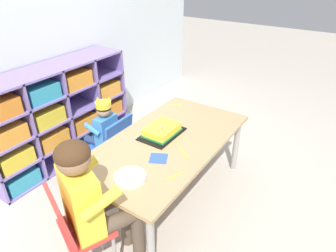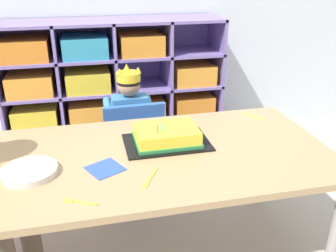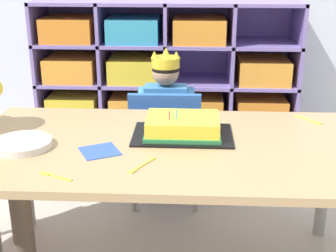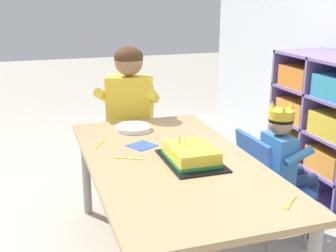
{
  "view_description": "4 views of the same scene",
  "coord_description": "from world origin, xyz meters",
  "px_view_note": "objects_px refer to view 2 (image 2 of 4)",
  "views": [
    {
      "loc": [
        -1.68,
        -1.13,
        1.88
      ],
      "look_at": [
        0.0,
        -0.01,
        0.72
      ],
      "focal_mm": 31.76,
      "sensor_mm": 36.0,
      "label": 1
    },
    {
      "loc": [
        -0.29,
        -1.41,
        1.35
      ],
      "look_at": [
        0.04,
        0.03,
        0.69
      ],
      "focal_mm": 39.52,
      "sensor_mm": 36.0,
      "label": 2
    },
    {
      "loc": [
        0.09,
        -1.67,
        1.28
      ],
      "look_at": [
        -0.0,
        -0.02,
        0.67
      ],
      "focal_mm": 51.57,
      "sensor_mm": 36.0,
      "label": 3
    },
    {
      "loc": [
        1.9,
        -0.64,
        1.37
      ],
      "look_at": [
        -0.05,
        -0.0,
        0.75
      ],
      "focal_mm": 46.41,
      "sensor_mm": 36.0,
      "label": 4
    }
  ],
  "objects_px": {
    "fork_near_cake_tray": "(78,202)",
    "child_with_crown": "(129,114)",
    "activity_table": "(160,164)",
    "fork_beside_plate_stack": "(150,179)",
    "paper_plate_stack": "(30,171)",
    "birthday_cake_on_tray": "(167,137)",
    "fork_at_table_front_edge": "(255,116)",
    "classroom_chair_blue": "(133,141)"
  },
  "relations": [
    {
      "from": "birthday_cake_on_tray",
      "to": "paper_plate_stack",
      "type": "bearing_deg",
      "value": -165.9
    },
    {
      "from": "birthday_cake_on_tray",
      "to": "fork_at_table_front_edge",
      "type": "height_order",
      "value": "birthday_cake_on_tray"
    },
    {
      "from": "classroom_chair_blue",
      "to": "fork_beside_plate_stack",
      "type": "height_order",
      "value": "classroom_chair_blue"
    },
    {
      "from": "activity_table",
      "to": "birthday_cake_on_tray",
      "type": "distance_m",
      "value": 0.13
    },
    {
      "from": "activity_table",
      "to": "fork_at_table_front_edge",
      "type": "relative_size",
      "value": 13.23
    },
    {
      "from": "activity_table",
      "to": "birthday_cake_on_tray",
      "type": "relative_size",
      "value": 3.91
    },
    {
      "from": "child_with_crown",
      "to": "birthday_cake_on_tray",
      "type": "distance_m",
      "value": 0.62
    },
    {
      "from": "birthday_cake_on_tray",
      "to": "classroom_chair_blue",
      "type": "bearing_deg",
      "value": 101.24
    },
    {
      "from": "activity_table",
      "to": "paper_plate_stack",
      "type": "distance_m",
      "value": 0.55
    },
    {
      "from": "birthday_cake_on_tray",
      "to": "activity_table",
      "type": "bearing_deg",
      "value": -120.96
    },
    {
      "from": "fork_near_cake_tray",
      "to": "birthday_cake_on_tray",
      "type": "bearing_deg",
      "value": 69.05
    },
    {
      "from": "activity_table",
      "to": "paper_plate_stack",
      "type": "height_order",
      "value": "paper_plate_stack"
    },
    {
      "from": "activity_table",
      "to": "paper_plate_stack",
      "type": "xyz_separation_m",
      "value": [
        -0.54,
        -0.06,
        0.07
      ]
    },
    {
      "from": "child_with_crown",
      "to": "birthday_cake_on_tray",
      "type": "relative_size",
      "value": 2.1
    },
    {
      "from": "activity_table",
      "to": "fork_beside_plate_stack",
      "type": "bearing_deg",
      "value": -111.89
    },
    {
      "from": "paper_plate_stack",
      "to": "fork_near_cake_tray",
      "type": "relative_size",
      "value": 1.8
    },
    {
      "from": "child_with_crown",
      "to": "birthday_cake_on_tray",
      "type": "bearing_deg",
      "value": 97.97
    },
    {
      "from": "activity_table",
      "to": "fork_near_cake_tray",
      "type": "distance_m",
      "value": 0.47
    },
    {
      "from": "birthday_cake_on_tray",
      "to": "fork_near_cake_tray",
      "type": "distance_m",
      "value": 0.56
    },
    {
      "from": "classroom_chair_blue",
      "to": "fork_near_cake_tray",
      "type": "height_order",
      "value": "classroom_chair_blue"
    },
    {
      "from": "classroom_chair_blue",
      "to": "fork_at_table_front_edge",
      "type": "distance_m",
      "value": 0.73
    },
    {
      "from": "classroom_chair_blue",
      "to": "paper_plate_stack",
      "type": "xyz_separation_m",
      "value": [
        -0.49,
        -0.63,
        0.22
      ]
    },
    {
      "from": "birthday_cake_on_tray",
      "to": "paper_plate_stack",
      "type": "distance_m",
      "value": 0.61
    },
    {
      "from": "activity_table",
      "to": "child_with_crown",
      "type": "xyz_separation_m",
      "value": [
        -0.05,
        0.68,
        -0.02
      ]
    },
    {
      "from": "paper_plate_stack",
      "to": "fork_at_table_front_edge",
      "type": "height_order",
      "value": "paper_plate_stack"
    },
    {
      "from": "classroom_chair_blue",
      "to": "birthday_cake_on_tray",
      "type": "bearing_deg",
      "value": 99.76
    },
    {
      "from": "activity_table",
      "to": "fork_beside_plate_stack",
      "type": "xyz_separation_m",
      "value": [
        -0.08,
        -0.21,
        0.06
      ]
    },
    {
      "from": "fork_near_cake_tray",
      "to": "fork_beside_plate_stack",
      "type": "relative_size",
      "value": 0.93
    },
    {
      "from": "birthday_cake_on_tray",
      "to": "fork_near_cake_tray",
      "type": "xyz_separation_m",
      "value": [
        -0.4,
        -0.38,
        -0.03
      ]
    },
    {
      "from": "child_with_crown",
      "to": "paper_plate_stack",
      "type": "height_order",
      "value": "child_with_crown"
    },
    {
      "from": "classroom_chair_blue",
      "to": "fork_beside_plate_stack",
      "type": "xyz_separation_m",
      "value": [
        -0.04,
        -0.78,
        0.21
      ]
    },
    {
      "from": "fork_near_cake_tray",
      "to": "fork_at_table_front_edge",
      "type": "bearing_deg",
      "value": 57.74
    },
    {
      "from": "fork_beside_plate_stack",
      "to": "classroom_chair_blue",
      "type": "bearing_deg",
      "value": 28.12
    },
    {
      "from": "classroom_chair_blue",
      "to": "child_with_crown",
      "type": "height_order",
      "value": "child_with_crown"
    },
    {
      "from": "fork_near_cake_tray",
      "to": "child_with_crown",
      "type": "bearing_deg",
      "value": 98.55
    },
    {
      "from": "paper_plate_stack",
      "to": "fork_beside_plate_stack",
      "type": "distance_m",
      "value": 0.48
    },
    {
      "from": "classroom_chair_blue",
      "to": "child_with_crown",
      "type": "bearing_deg",
      "value": -90.13
    },
    {
      "from": "child_with_crown",
      "to": "paper_plate_stack",
      "type": "xyz_separation_m",
      "value": [
        -0.49,
        -0.74,
        0.1
      ]
    },
    {
      "from": "classroom_chair_blue",
      "to": "paper_plate_stack",
      "type": "distance_m",
      "value": 0.83
    },
    {
      "from": "paper_plate_stack",
      "to": "fork_at_table_front_edge",
      "type": "bearing_deg",
      "value": 17.45
    },
    {
      "from": "fork_at_table_front_edge",
      "to": "fork_beside_plate_stack",
      "type": "bearing_deg",
      "value": 87.42
    },
    {
      "from": "paper_plate_stack",
      "to": "fork_at_table_front_edge",
      "type": "xyz_separation_m",
      "value": [
        1.12,
        0.35,
        -0.01
      ]
    }
  ]
}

